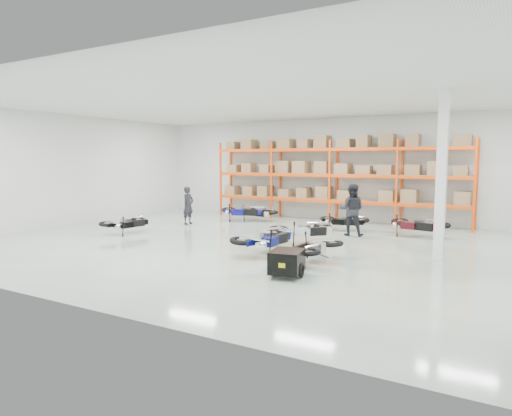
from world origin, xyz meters
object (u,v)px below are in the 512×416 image
Objects in this scene: moto_blue_centre at (265,234)px; moto_touring_right at (314,244)px; moto_black_far_left at (126,220)px; moto_back_b at (258,210)px; moto_back_a at (244,208)px; moto_back_c at (344,218)px; moto_back_d at (417,221)px; moto_silver_left at (304,226)px; person_left at (188,205)px; person_back at (352,210)px; trailer at (287,262)px.

moto_touring_right is at bearing 173.97° from moto_blue_centre.
moto_black_far_left is 5.94m from moto_back_b.
moto_back_a reaches higher than moto_back_c.
moto_back_c is (4.68, -0.42, -0.07)m from moto_back_a.
moto_back_a is 7.38m from moto_back_d.
moto_silver_left is (0.22, 2.16, -0.03)m from moto_blue_centre.
person_left is 6.86m from person_back.
moto_silver_left is 1.01× the size of moto_back_d.
moto_black_far_left is 1.04× the size of person_left.
person_left is at bearing 29.24° from moto_silver_left.
moto_back_c is (0.23, 3.21, -0.07)m from moto_silver_left.
moto_black_far_left is 1.02× the size of moto_back_b.
person_back reaches higher than moto_back_c.
moto_back_a reaches higher than moto_back_b.
moto_touring_right is 4.79m from person_back.
moto_back_a is 1.00× the size of person_back.
person_back is at bearing -95.84° from moto_back_b.
moto_silver_left is 6.23m from person_left.
moto_back_a is at bearing -36.32° from person_left.
moto_back_a is (-5.85, 6.10, 0.05)m from moto_touring_right.
person_left is (-5.77, 3.85, 0.20)m from moto_blue_centre.
moto_back_c is at bearing 105.31° from moto_touring_right.
moto_back_d is (1.51, 7.21, 0.20)m from trailer.
moto_blue_centre is at bearing -176.76° from moto_black_far_left.
moto_back_c is 6.41m from person_left.
trailer is 0.81× the size of moto_back_a.
moto_back_a reaches higher than moto_black_far_left.
moto_back_b is at bearing 133.27° from moto_touring_right.
moto_silver_left reaches higher than moto_back_c.
moto_black_far_left is 1.02× the size of moto_back_c.
moto_back_c is at bearing -86.59° from moto_back_b.
moto_back_a is 1.02× the size of moto_back_d.
moto_black_far_left is at bearing 129.79° from moto_back_d.
person_left reaches higher than moto_back_c.
moto_back_a is 5.47m from person_back.
trailer is 9.39m from person_left.
person_back reaches higher than moto_back_b.
moto_silver_left is 2.43m from person_back.
moto_blue_centre reaches higher than trailer.
moto_back_b is 5.13m from person_back.
person_left reaches higher than moto_silver_left.
moto_touring_right is (1.62, -0.33, -0.07)m from moto_blue_centre.
person_back is (4.80, -1.75, 0.43)m from moto_back_b.
trailer is 0.81× the size of person_back.
person_left reaches higher than moto_blue_centre.
moto_blue_centre is 1.66m from moto_touring_right.
moto_back_d is (2.68, -0.08, 0.06)m from moto_back_c.
moto_blue_centre is 1.18× the size of moto_black_far_left.
moto_blue_centre is 1.14× the size of moto_touring_right.
moto_back_d is (3.13, 5.28, -0.03)m from moto_blue_centre.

